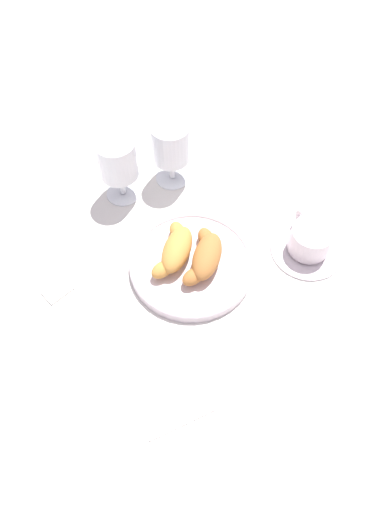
{
  "coord_description": "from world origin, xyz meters",
  "views": [
    {
      "loc": [
        -0.46,
        -0.06,
        0.75
      ],
      "look_at": [
        0.0,
        -0.01,
        0.03
      ],
      "focal_mm": 33.79,
      "sensor_mm": 36.0,
      "label": 1
    }
  ],
  "objects_px": {
    "croissant_small": "(175,250)",
    "pastry_plate": "(192,262)",
    "coffee_cup_near": "(309,242)",
    "juice_glass_right": "(117,160)",
    "sugar_packet": "(58,290)",
    "croissant_large": "(205,256)",
    "folded_napkin": "(166,392)",
    "juice_glass_left": "(171,145)"
  },
  "relations": [
    {
      "from": "croissant_small",
      "to": "pastry_plate",
      "type": "bearing_deg",
      "value": -98.11
    },
    {
      "from": "coffee_cup_near",
      "to": "juice_glass_right",
      "type": "distance_m",
      "value": 0.39
    },
    {
      "from": "coffee_cup_near",
      "to": "sugar_packet",
      "type": "relative_size",
      "value": 2.72
    },
    {
      "from": "pastry_plate",
      "to": "coffee_cup_near",
      "type": "height_order",
      "value": "coffee_cup_near"
    },
    {
      "from": "croissant_large",
      "to": "sugar_packet",
      "type": "relative_size",
      "value": 2.71
    },
    {
      "from": "croissant_large",
      "to": "coffee_cup_near",
      "type": "distance_m",
      "value": 0.2
    },
    {
      "from": "coffee_cup_near",
      "to": "juice_glass_right",
      "type": "height_order",
      "value": "juice_glass_right"
    },
    {
      "from": "croissant_large",
      "to": "folded_napkin",
      "type": "relative_size",
      "value": 1.23
    },
    {
      "from": "sugar_packet",
      "to": "folded_napkin",
      "type": "bearing_deg",
      "value": -86.27
    },
    {
      "from": "pastry_plate",
      "to": "croissant_small",
      "type": "relative_size",
      "value": 1.68
    },
    {
      "from": "pastry_plate",
      "to": "juice_glass_right",
      "type": "xyz_separation_m",
      "value": [
        0.15,
        0.16,
        0.08
      ]
    },
    {
      "from": "sugar_packet",
      "to": "juice_glass_left",
      "type": "bearing_deg",
      "value": 10.06
    },
    {
      "from": "coffee_cup_near",
      "to": "folded_napkin",
      "type": "relative_size",
      "value": 1.24
    },
    {
      "from": "croissant_small",
      "to": "sugar_packet",
      "type": "height_order",
      "value": "croissant_small"
    },
    {
      "from": "croissant_large",
      "to": "croissant_small",
      "type": "relative_size",
      "value": 1.0
    },
    {
      "from": "folded_napkin",
      "to": "juice_glass_right",
      "type": "bearing_deg",
      "value": 20.64
    },
    {
      "from": "juice_glass_left",
      "to": "folded_napkin",
      "type": "relative_size",
      "value": 1.27
    },
    {
      "from": "croissant_large",
      "to": "juice_glass_right",
      "type": "bearing_deg",
      "value": 49.63
    },
    {
      "from": "croissant_small",
      "to": "juice_glass_left",
      "type": "xyz_separation_m",
      "value": [
        0.2,
        0.04,
        0.05
      ]
    },
    {
      "from": "coffee_cup_near",
      "to": "folded_napkin",
      "type": "distance_m",
      "value": 0.37
    },
    {
      "from": "pastry_plate",
      "to": "croissant_large",
      "type": "xyz_separation_m",
      "value": [
        -0.0,
        -0.02,
        0.03
      ]
    },
    {
      "from": "pastry_plate",
      "to": "croissant_large",
      "type": "relative_size",
      "value": 1.68
    },
    {
      "from": "pastry_plate",
      "to": "juice_glass_left",
      "type": "bearing_deg",
      "value": 17.88
    },
    {
      "from": "pastry_plate",
      "to": "juice_glass_right",
      "type": "height_order",
      "value": "juice_glass_right"
    },
    {
      "from": "croissant_large",
      "to": "pastry_plate",
      "type": "bearing_deg",
      "value": 82.25
    },
    {
      "from": "croissant_small",
      "to": "coffee_cup_near",
      "type": "height_order",
      "value": "same"
    },
    {
      "from": "coffee_cup_near",
      "to": "juice_glass_right",
      "type": "relative_size",
      "value": 0.97
    },
    {
      "from": "juice_glass_right",
      "to": "folded_napkin",
      "type": "height_order",
      "value": "juice_glass_right"
    },
    {
      "from": "croissant_large",
      "to": "folded_napkin",
      "type": "height_order",
      "value": "croissant_large"
    },
    {
      "from": "pastry_plate",
      "to": "croissant_small",
      "type": "height_order",
      "value": "croissant_small"
    },
    {
      "from": "juice_glass_left",
      "to": "juice_glass_right",
      "type": "relative_size",
      "value": 1.0
    },
    {
      "from": "pastry_plate",
      "to": "juice_glass_right",
      "type": "distance_m",
      "value": 0.24
    },
    {
      "from": "croissant_small",
      "to": "juice_glass_left",
      "type": "bearing_deg",
      "value": 10.17
    },
    {
      "from": "juice_glass_right",
      "to": "sugar_packet",
      "type": "distance_m",
      "value": 0.26
    },
    {
      "from": "coffee_cup_near",
      "to": "folded_napkin",
      "type": "height_order",
      "value": "coffee_cup_near"
    },
    {
      "from": "pastry_plate",
      "to": "coffee_cup_near",
      "type": "bearing_deg",
      "value": -74.0
    },
    {
      "from": "croissant_large",
      "to": "juice_glass_right",
      "type": "height_order",
      "value": "juice_glass_right"
    },
    {
      "from": "croissant_small",
      "to": "folded_napkin",
      "type": "distance_m",
      "value": 0.25
    },
    {
      "from": "sugar_packet",
      "to": "croissant_large",
      "type": "bearing_deg",
      "value": -33.06
    },
    {
      "from": "croissant_large",
      "to": "coffee_cup_near",
      "type": "relative_size",
      "value": 1.0
    },
    {
      "from": "pastry_plate",
      "to": "juice_glass_right",
      "type": "bearing_deg",
      "value": 46.22
    },
    {
      "from": "croissant_large",
      "to": "juice_glass_right",
      "type": "distance_m",
      "value": 0.25
    }
  ]
}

